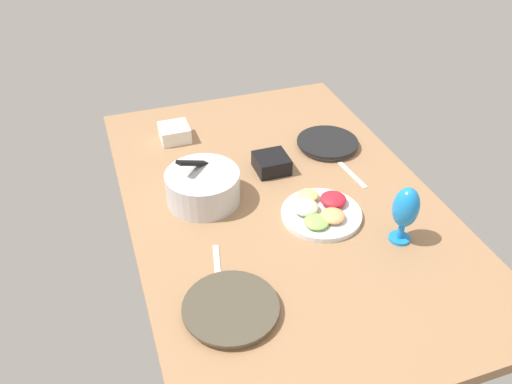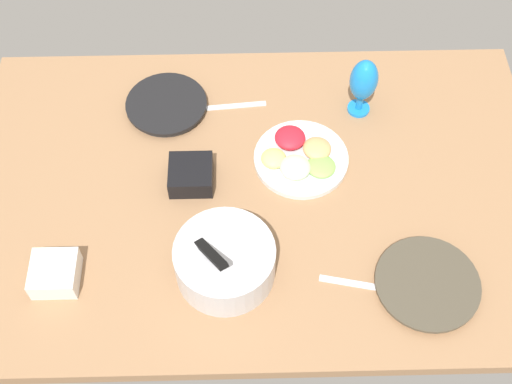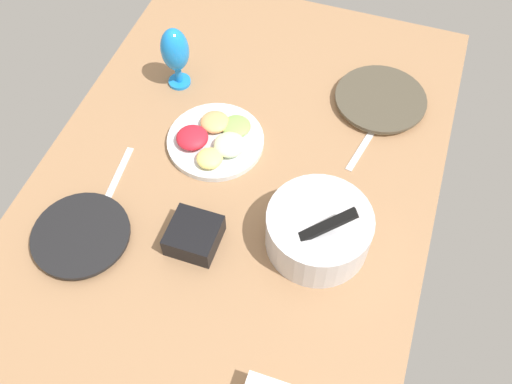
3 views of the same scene
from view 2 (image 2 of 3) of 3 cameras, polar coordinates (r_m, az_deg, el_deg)
The scene contains 10 objects.
ground_plane at distance 189.03cm, azimuth 0.15°, elevation -0.05°, with size 160.00×104.00×4.00cm, color #99704C.
dinner_plate_left at distance 176.69cm, azimuth 14.17°, elevation -7.52°, with size 26.41×26.41×2.49cm.
dinner_plate_right at distance 205.55cm, azimuth -7.52°, elevation 7.22°, with size 24.15×24.15×2.71cm.
mixing_bowl at distance 169.30cm, azimuth -2.64°, elevation -5.77°, with size 25.25×25.25×17.66cm.
fruit_platter at distance 191.53cm, azimuth 3.70°, elevation 2.96°, with size 26.72×26.72×5.42cm.
hurricane_glass_blue at distance 197.91cm, azimuth 9.01°, elevation 9.13°, with size 8.08×8.08×19.83cm.
square_bowl_black at distance 186.90cm, azimuth -5.50°, elevation 1.51°, with size 11.95×11.95×6.02cm.
square_bowl_white at distance 177.75cm, azimuth -16.55°, elevation -6.52°, with size 11.56×11.56×6.10cm.
fork_by_left_plate at distance 174.40cm, azimuth 8.28°, elevation -7.61°, with size 18.00×1.80×0.60cm, color silver.
fork_by_right_plate at distance 205.33cm, azimuth -1.68°, elevation 7.27°, with size 18.00×1.80×0.60cm, color silver.
Camera 2 is at (2.89, 104.29, 155.63)cm, focal length 47.66 mm.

